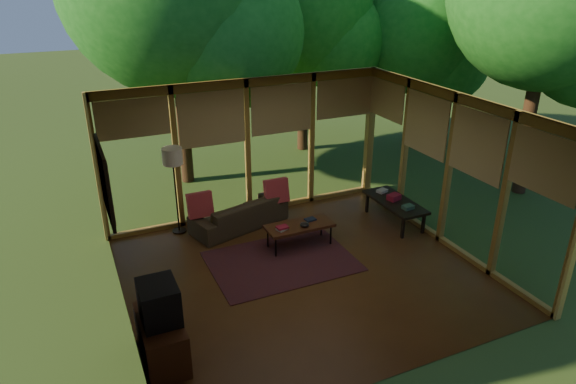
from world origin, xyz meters
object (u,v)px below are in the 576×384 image
media_cabinet (162,339)px  coffee_table (299,226)px  sofa (239,213)px  side_console (395,203)px  floor_lamp (173,161)px  television (159,302)px

media_cabinet → coffee_table: bearing=34.1°
sofa → side_console: (2.79, -1.06, 0.14)m
sofa → floor_lamp: size_ratio=1.12×
media_cabinet → floor_lamp: 3.62m
sofa → floor_lamp: 1.60m
sofa → television: size_ratio=3.36×
television → floor_lamp: 3.49m
side_console → media_cabinet: bearing=-157.8°
media_cabinet → television: television is taller
side_console → sofa: bearing=159.2°
sofa → side_console: sofa is taller
media_cabinet → sofa: bearing=55.7°
media_cabinet → side_console: size_ratio=0.71×
media_cabinet → side_console: (4.87, 1.98, 0.11)m
television → coffee_table: bearing=34.2°
sofa → coffee_table: (0.72, -1.16, 0.12)m
side_console → coffee_table: bearing=-177.4°
sofa → media_cabinet: size_ratio=1.85×
sofa → television: bearing=40.2°
media_cabinet → floor_lamp: bearing=73.6°
coffee_table → side_console: side_console is taller
television → floor_lamp: size_ratio=0.33×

